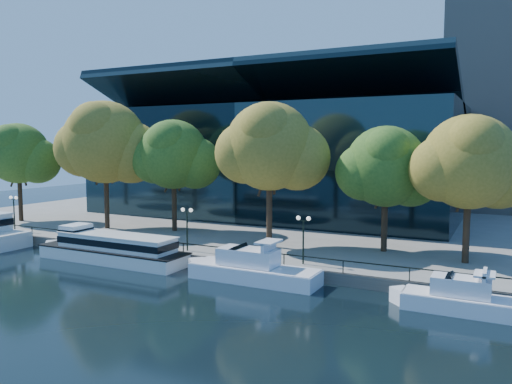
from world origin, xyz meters
The scene contains 16 objects.
ground centered at (0.00, 0.00, 0.00)m, with size 160.00×160.00×0.00m, color black.
promenade centered at (0.00, 36.38, 0.50)m, with size 90.00×67.08×1.00m.
railing centered at (0.00, 3.25, 1.94)m, with size 88.20×0.08×0.99m.
convention_building centered at (-4.00, 31.79, 8.51)m, with size 50.00×24.57×21.43m.
tour_boat centered at (-6.94, 1.11, 1.35)m, with size 16.79×3.75×3.19m.
cruiser_near centered at (7.89, 1.07, 1.06)m, with size 11.79×3.04×3.42m.
cruiser_far centered at (23.71, 0.67, 0.94)m, with size 9.07×2.51×2.96m.
tree_0 centered at (-30.20, 9.91, 9.60)m, with size 9.72×7.97×12.66m.
tree_1 centered at (-16.01, 10.64, 10.97)m, with size 12.09×9.91×15.02m.
tree_2 centered at (-7.82, 12.78, 9.62)m, with size 9.87×8.10×12.74m.
tree_3 centered at (5.83, 9.51, 10.55)m, with size 10.62×8.71×13.99m.
tree_4 centered at (16.21, 12.55, 8.75)m, with size 9.32×7.64×11.64m.
tree_5 centered at (23.36, 11.04, 9.32)m, with size 9.82×8.05×12.42m.
lamp_0 centered at (-24.44, 4.50, 3.98)m, with size 1.26×0.36×4.03m.
lamp_1 centered at (-0.43, 4.50, 3.98)m, with size 1.26×0.36×4.03m.
lamp_2 centered at (11.19, 4.50, 3.98)m, with size 1.26×0.36×4.03m.
Camera 1 is at (26.10, -33.61, 10.92)m, focal length 35.00 mm.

